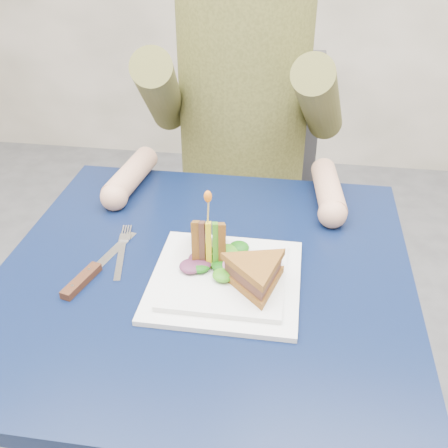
% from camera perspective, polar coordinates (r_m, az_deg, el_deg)
% --- Properties ---
extents(table, '(0.75, 0.75, 0.73)m').
position_cam_1_polar(table, '(1.01, -2.05, -8.54)').
color(table, black).
rests_on(table, ground).
extents(chair, '(0.42, 0.40, 0.93)m').
position_cam_1_polar(chair, '(1.63, 2.30, 4.18)').
color(chair, '#47474C').
rests_on(chair, ground).
extents(diner, '(0.54, 0.59, 0.74)m').
position_cam_1_polar(diner, '(1.38, 2.09, 15.72)').
color(diner, brown).
rests_on(diner, chair).
extents(plate, '(0.26, 0.26, 0.02)m').
position_cam_1_polar(plate, '(0.92, 0.15, -5.95)').
color(plate, white).
rests_on(plate, table).
extents(sandwich_flat, '(0.18, 0.18, 0.05)m').
position_cam_1_polar(sandwich_flat, '(0.88, 3.48, -5.44)').
color(sandwich_flat, brown).
rests_on(sandwich_flat, plate).
extents(sandwich_upright, '(0.08, 0.13, 0.13)m').
position_cam_1_polar(sandwich_upright, '(0.94, -1.67, -1.88)').
color(sandwich_upright, brown).
rests_on(sandwich_upright, plate).
extents(fork, '(0.05, 0.18, 0.01)m').
position_cam_1_polar(fork, '(1.02, -11.06, -3.08)').
color(fork, silver).
rests_on(fork, table).
extents(knife, '(0.07, 0.22, 0.02)m').
position_cam_1_polar(knife, '(0.97, -14.57, -5.35)').
color(knife, silver).
rests_on(knife, table).
extents(toothpick, '(0.01, 0.01, 0.06)m').
position_cam_1_polar(toothpick, '(0.90, -1.74, 1.46)').
color(toothpick, tan).
rests_on(toothpick, sandwich_upright).
extents(toothpick_frill, '(0.01, 0.01, 0.02)m').
position_cam_1_polar(toothpick_frill, '(0.89, -1.77, 3.00)').
color(toothpick_frill, orange).
rests_on(toothpick_frill, sandwich_upright).
extents(lettuce_spill, '(0.15, 0.13, 0.02)m').
position_cam_1_polar(lettuce_spill, '(0.92, 0.55, -4.56)').
color(lettuce_spill, '#337A14').
rests_on(lettuce_spill, plate).
extents(onion_ring, '(0.04, 0.04, 0.02)m').
position_cam_1_polar(onion_ring, '(0.91, 1.14, -4.56)').
color(onion_ring, '#9E4C7A').
rests_on(onion_ring, plate).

